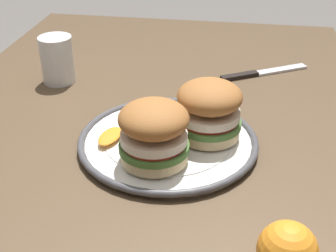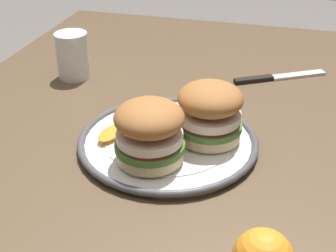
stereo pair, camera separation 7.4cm
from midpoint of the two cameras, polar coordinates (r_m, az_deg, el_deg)
name	(u,v)px [view 1 (the left image)]	position (r m, az deg, el deg)	size (l,w,h in m)	color
dining_table	(138,187)	(0.90, -5.98, -7.31)	(1.41, 0.87, 0.77)	brown
dinner_plate	(168,141)	(0.82, -2.57, -1.91)	(0.31, 0.31, 0.02)	white
sandwich_half_left	(209,109)	(0.80, 2.33, 2.00)	(0.16, 0.16, 0.10)	beige
sandwich_half_right	(154,132)	(0.74, -4.59, -0.76)	(0.16, 0.16, 0.10)	beige
orange_peel_curled	(164,115)	(0.88, -2.88, 1.22)	(0.08, 0.08, 0.01)	orange
orange_peel_strip_long	(152,106)	(0.91, -4.28, 2.39)	(0.05, 0.08, 0.01)	orange
orange_peel_strip_short	(110,136)	(0.83, -9.53, -1.27)	(0.07, 0.04, 0.01)	orange
orange_peel_small_curl	(138,130)	(0.84, -6.11, -0.59)	(0.07, 0.07, 0.01)	orange
drinking_glass	(57,62)	(1.08, -15.07, 7.35)	(0.07, 0.07, 0.10)	white
whole_orange	(287,251)	(0.59, 10.56, -14.66)	(0.07, 0.07, 0.07)	orange
table_knife	(258,74)	(1.11, 8.91, 6.19)	(0.13, 0.20, 0.01)	silver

